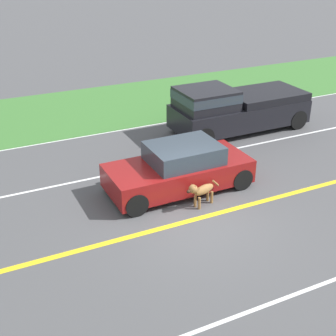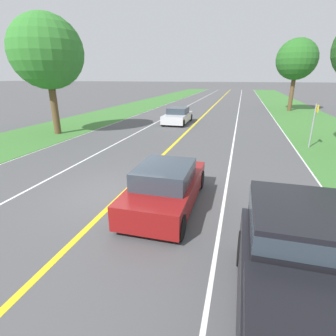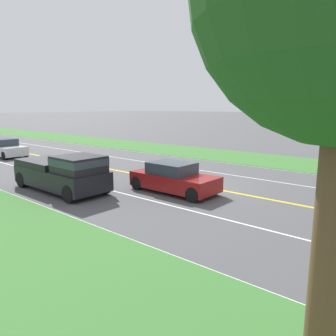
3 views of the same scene
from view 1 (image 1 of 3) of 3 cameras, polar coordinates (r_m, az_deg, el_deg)
ground_plane at (r=12.63m, az=3.66°, el=-6.18°), size 400.00×400.00×0.00m
centre_divider_line at (r=12.63m, az=3.66°, el=-6.17°), size 0.18×160.00×0.01m
lane_edge_line_right at (r=18.38m, az=-7.06°, el=4.42°), size 0.14×160.00×0.01m
lane_dash_same_dir at (r=15.37m, az=-2.70°, el=0.11°), size 0.10×160.00×0.01m
lane_dash_oncoming at (r=10.35m, az=13.49°, el=-15.38°), size 0.10×160.00×0.01m
grass_verge_right at (r=21.07m, az=-9.81°, el=7.13°), size 6.00×160.00×0.03m
ego_car at (r=13.76m, az=1.41°, el=-0.11°), size 1.87×4.24×1.41m
dog at (r=12.95m, az=4.07°, el=-2.75°), size 0.48×1.23×0.81m
pickup_truck at (r=18.24m, az=8.10°, el=7.28°), size 2.12×5.29×1.83m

